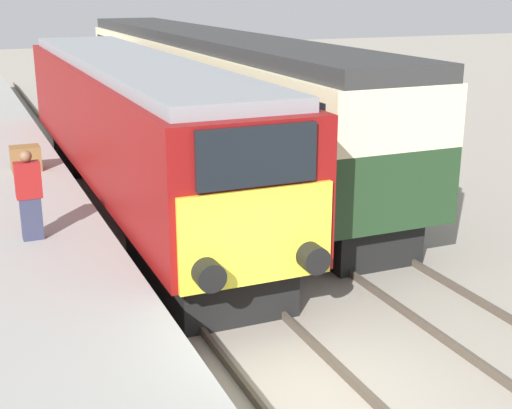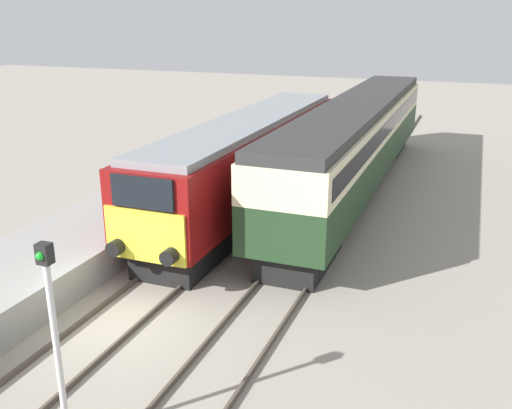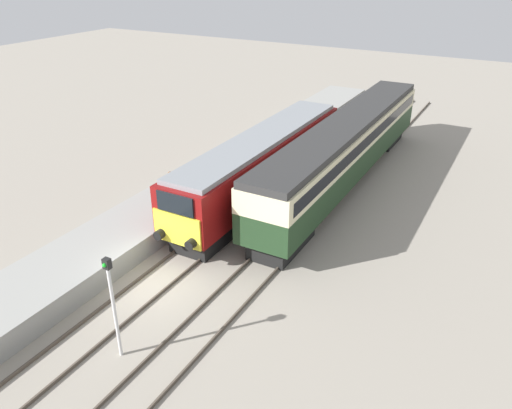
% 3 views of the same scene
% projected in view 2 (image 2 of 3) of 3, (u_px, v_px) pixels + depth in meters
% --- Properties ---
extents(ground_plane, '(120.00, 120.00, 0.00)m').
position_uv_depth(ground_plane, '(112.00, 324.00, 14.55)').
color(ground_plane, gray).
extents(platform_left, '(3.50, 50.00, 1.02)m').
position_uv_depth(platform_left, '(158.00, 200.00, 22.59)').
color(platform_left, gray).
rests_on(platform_left, ground_plane).
extents(rails_near_track, '(1.51, 60.00, 0.14)m').
position_uv_depth(rails_near_track, '(199.00, 250.00, 18.95)').
color(rails_near_track, '#4C4238').
rests_on(rails_near_track, ground_plane).
extents(rails_far_track, '(1.50, 60.00, 0.14)m').
position_uv_depth(rails_far_track, '(297.00, 265.00, 17.79)').
color(rails_far_track, '#4C4238').
rests_on(rails_far_track, ground_plane).
extents(locomotive, '(2.70, 16.01, 3.73)m').
position_uv_depth(locomotive, '(250.00, 159.00, 22.36)').
color(locomotive, black).
rests_on(locomotive, ground_plane).
extents(passenger_carriage, '(2.75, 21.25, 4.01)m').
position_uv_depth(passenger_carriage, '(358.00, 137.00, 24.73)').
color(passenger_carriage, black).
rests_on(passenger_carriage, ground_plane).
extents(person_on_platform, '(0.44, 0.26, 1.62)m').
position_uv_depth(person_on_platform, '(123.00, 189.00, 19.53)').
color(person_on_platform, '#2D334C').
rests_on(person_on_platform, platform_left).
extents(signal_post, '(0.24, 0.28, 3.96)m').
position_uv_depth(signal_post, '(54.00, 330.00, 9.82)').
color(signal_post, silver).
rests_on(signal_post, ground_plane).
extents(luggage_crate, '(0.70, 0.56, 0.60)m').
position_uv_depth(luggage_crate, '(202.00, 168.00, 24.14)').
color(luggage_crate, brown).
rests_on(luggage_crate, platform_left).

